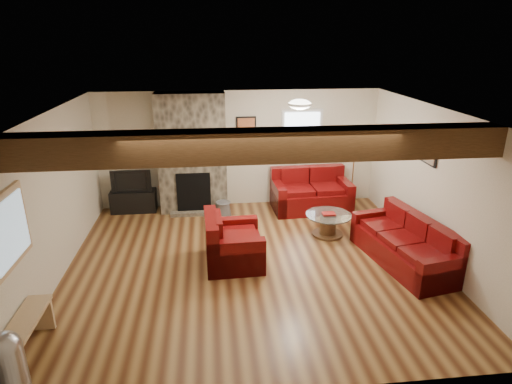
# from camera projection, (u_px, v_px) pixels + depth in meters

# --- Properties ---
(room) EXTENTS (8.00, 8.00, 8.00)m
(room) POSITION_uv_depth(u_px,v_px,m) (252.00, 193.00, 6.65)
(room) COLOR #522B15
(room) RESTS_ON ground
(floor) EXTENTS (6.00, 6.00, 0.00)m
(floor) POSITION_uv_depth(u_px,v_px,m) (252.00, 263.00, 7.08)
(floor) COLOR #522B15
(floor) RESTS_ON ground
(oak_beam) EXTENTS (6.00, 0.36, 0.38)m
(oak_beam) POSITION_uv_depth(u_px,v_px,m) (262.00, 145.00, 5.12)
(oak_beam) COLOR #362310
(oak_beam) RESTS_ON room
(chimney_breast) EXTENTS (1.40, 0.67, 2.50)m
(chimney_breast) POSITION_uv_depth(u_px,v_px,m) (192.00, 155.00, 8.89)
(chimney_breast) COLOR #322E27
(chimney_breast) RESTS_ON floor
(back_window) EXTENTS (0.90, 0.08, 1.10)m
(back_window) POSITION_uv_depth(u_px,v_px,m) (302.00, 134.00, 9.22)
(back_window) COLOR silver
(back_window) RESTS_ON room
(hatch_window) EXTENTS (0.08, 1.00, 0.90)m
(hatch_window) POSITION_uv_depth(u_px,v_px,m) (8.00, 231.00, 4.88)
(hatch_window) COLOR tan
(hatch_window) RESTS_ON room
(ceiling_dome) EXTENTS (0.40, 0.40, 0.18)m
(ceiling_dome) POSITION_uv_depth(u_px,v_px,m) (300.00, 106.00, 7.18)
(ceiling_dome) COLOR #EBE3C8
(ceiling_dome) RESTS_ON room
(artwork_back) EXTENTS (0.42, 0.06, 0.52)m
(artwork_back) POSITION_uv_depth(u_px,v_px,m) (246.00, 129.00, 9.04)
(artwork_back) COLOR black
(artwork_back) RESTS_ON room
(artwork_right) EXTENTS (0.06, 0.55, 0.42)m
(artwork_right) POSITION_uv_depth(u_px,v_px,m) (428.00, 151.00, 7.07)
(artwork_right) COLOR black
(artwork_right) RESTS_ON room
(sofa_three) EXTENTS (1.21, 2.13, 0.78)m
(sofa_three) POSITION_uv_depth(u_px,v_px,m) (404.00, 241.00, 6.99)
(sofa_three) COLOR #410409
(sofa_three) RESTS_ON floor
(loveseat) EXTENTS (1.68, 1.02, 0.87)m
(loveseat) POSITION_uv_depth(u_px,v_px,m) (311.00, 190.00, 9.17)
(loveseat) COLOR #410409
(loveseat) RESTS_ON floor
(armchair_red) EXTENTS (0.95, 1.07, 0.84)m
(armchair_red) POSITION_uv_depth(u_px,v_px,m) (234.00, 239.00, 6.98)
(armchair_red) COLOR #410409
(armchair_red) RESTS_ON floor
(coffee_table) EXTENTS (0.86, 0.86, 0.45)m
(coffee_table) POSITION_uv_depth(u_px,v_px,m) (328.00, 225.00, 8.04)
(coffee_table) COLOR #432915
(coffee_table) RESTS_ON floor
(tv_cabinet) EXTENTS (0.94, 0.38, 0.47)m
(tv_cabinet) POSITION_uv_depth(u_px,v_px,m) (134.00, 201.00, 9.13)
(tv_cabinet) COLOR black
(tv_cabinet) RESTS_ON floor
(television) EXTENTS (0.82, 0.11, 0.47)m
(television) POSITION_uv_depth(u_px,v_px,m) (132.00, 180.00, 8.97)
(television) COLOR black
(television) RESTS_ON tv_cabinet
(floor_lamp) EXTENTS (0.38, 0.38, 1.50)m
(floor_lamp) POSITION_uv_depth(u_px,v_px,m) (355.00, 147.00, 9.28)
(floor_lamp) COLOR #B5874B
(floor_lamp) RESTS_ON floor
(pine_bench) EXTENTS (0.29, 1.25, 0.47)m
(pine_bench) POSITION_uv_depth(u_px,v_px,m) (24.00, 344.00, 4.89)
(pine_bench) COLOR tan
(pine_bench) RESTS_ON floor
(pedal_bin) EXTENTS (0.36, 0.36, 0.83)m
(pedal_bin) POSITION_uv_depth(u_px,v_px,m) (9.00, 368.00, 4.28)
(pedal_bin) COLOR #AFAFB4
(pedal_bin) RESTS_ON floor
(coal_bucket) EXTENTS (0.33, 0.33, 0.31)m
(coal_bucket) POSITION_uv_depth(u_px,v_px,m) (223.00, 208.00, 8.94)
(coal_bucket) COLOR slate
(coal_bucket) RESTS_ON floor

